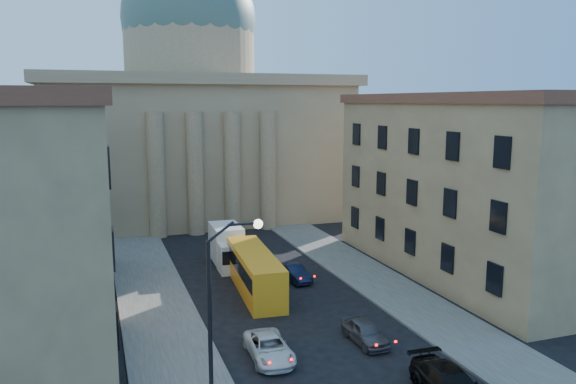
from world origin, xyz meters
The scene contains 11 objects.
sidewalk_left centered at (-8.50, 18.00, 0.07)m, with size 5.00×60.00×0.15m, color #504E49.
sidewalk_right centered at (8.50, 18.00, 0.07)m, with size 5.00×60.00×0.15m, color #504E49.
church centered at (0.00, 55.47, 11.88)m, with size 68.02×28.76×36.60m.
building_left centered at (-17.00, 22.00, 7.42)m, with size 11.60×26.60×14.70m.
building_right centered at (17.00, 22.00, 7.42)m, with size 11.60×26.60×14.70m.
street_lamp centered at (-6.97, 8.00, 5.29)m, with size 2.62×0.44×8.83m.
car_left_mid centered at (-3.46, 12.04, 0.64)m, with size 2.12×4.60×1.28m, color silver.
car_right_far centered at (2.50, 12.16, 0.66)m, with size 1.57×3.90×1.33m, color #46464A.
car_right_distant centered at (2.48, 24.43, 0.65)m, with size 1.37×3.92×1.29m, color black.
city_bus centered at (-1.15, 23.05, 1.61)m, with size 3.17×10.76×2.99m.
box_truck centered at (-1.48, 30.29, 1.59)m, with size 2.57×6.19×3.36m.
Camera 1 is at (-12.07, -15.82, 14.10)m, focal length 35.00 mm.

